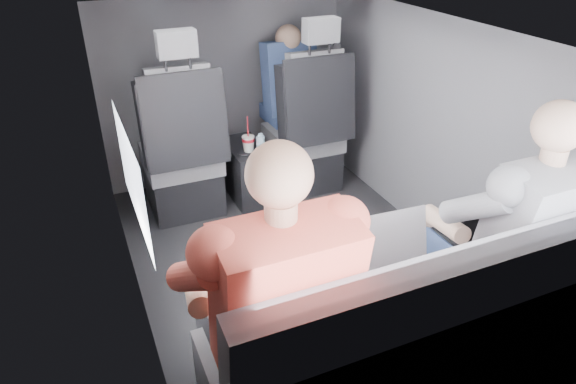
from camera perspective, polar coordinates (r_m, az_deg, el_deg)
name	(u,v)px	position (r m, az deg, el deg)	size (l,w,h in m)	color
floor	(297,263)	(3.08, 1.02, -7.86)	(2.60, 2.60, 0.00)	black
ceiling	(300,30)	(2.52, 1.30, 17.54)	(2.60, 2.60, 0.00)	#B2B2AD
panel_left	(125,193)	(2.53, -17.71, -0.14)	(0.02, 2.60, 1.35)	#56565B
panel_right	(436,134)	(3.18, 16.13, 6.18)	(0.02, 2.60, 1.35)	#56565B
panel_front	(225,91)	(3.87, -7.02, 11.13)	(1.80, 0.02, 1.35)	#56565B
panel_back	(462,317)	(1.83, 18.79, -12.98)	(1.80, 0.02, 1.35)	#56565B
side_window	(132,177)	(2.17, -16.99, 1.61)	(0.02, 0.75, 0.42)	white
seatbelt	(318,91)	(3.43, 3.40, 11.14)	(0.05, 0.01, 0.65)	black
front_seat_left	(183,159)	(3.45, -11.60, 3.57)	(0.52, 0.58, 1.26)	black
front_seat_right	(306,138)	(3.71, 2.05, 6.02)	(0.52, 0.58, 1.26)	black
center_console	(247,172)	(3.68, -4.63, 2.26)	(0.24, 0.48, 0.41)	black
rear_bench	(407,348)	(2.20, 13.12, -16.51)	(1.60, 0.57, 0.92)	#5C5C61
soda_cup	(248,143)	(3.47, -4.42, 5.40)	(0.09, 0.09, 0.26)	white
water_bottle	(261,146)	(3.41, -3.06, 5.16)	(0.05, 0.05, 0.16)	#9EB9D6
laptop_white	(266,277)	(1.96, -2.45, -9.38)	(0.39, 0.43, 0.24)	white
laptop_silver	(367,249)	(2.12, 8.80, -6.27)	(0.39, 0.36, 0.27)	silver
laptop_black	(475,225)	(2.41, 20.07, -3.45)	(0.30, 0.27, 0.22)	black
passenger_rear_left	(269,303)	(1.81, -2.10, -12.25)	(0.55, 0.66, 1.30)	#333338
passenger_rear_right	(506,236)	(2.34, 23.11, -4.57)	(0.53, 0.65, 1.27)	navy
passenger_front_right	(289,82)	(3.81, 0.06, 12.08)	(0.37, 0.37, 0.72)	navy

